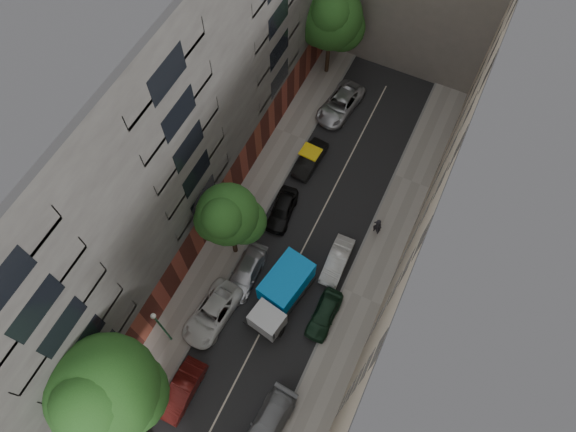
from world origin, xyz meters
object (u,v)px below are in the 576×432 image
Objects in this scene: car_left_1 at (182,390)px; car_left_3 at (246,273)px; tree_far at (332,21)px; tarp_truck at (281,293)px; car_right_2 at (324,314)px; lamp_post at (160,325)px; car_right_3 at (337,261)px; car_right_1 at (268,424)px; car_left_6 at (340,104)px; tree_mid at (228,217)px; car_left_2 at (212,313)px; pedestrian at (377,226)px; tree_near at (105,393)px; car_left_5 at (310,159)px; car_left_4 at (282,209)px.

car_left_1 reaches higher than car_left_3.
car_left_3 is 0.52× the size of tree_far.
car_right_2 is at bearing 12.92° from tarp_truck.
car_right_3 is at bearing 51.44° from lamp_post.
car_right_1 is at bearing 5.03° from car_left_1.
car_right_2 is (6.40, -18.02, -0.07)m from car_left_6.
car_right_1 is 13.64m from tree_mid.
lamp_post is at bearing 170.98° from car_right_1.
car_left_2 is at bearing 149.45° from car_right_1.
tree_far reaches higher than car_right_1.
pedestrian reaches higher than car_right_1.
car_right_1 is 0.55× the size of tree_far.
car_left_1 is 0.42× the size of tree_near.
car_left_2 is at bearing 56.22° from lamp_post.
car_right_3 is at bearing 18.58° from tree_mid.
car_left_6 is at bearing 109.97° from car_right_3.
car_right_1 is at bearing 98.52° from pedestrian.
car_right_2 reaches higher than car_left_5.
car_left_3 is 2.43× the size of pedestrian.
tree_mid reaches higher than pedestrian.
tree_mid reaches higher than lamp_post.
car_right_3 is (5.68, 3.80, 0.01)m from car_left_3.
car_left_4 is at bearing 89.87° from car_left_2.
tree_mid is at bearing 98.59° from car_left_1.
tree_mid is at bearing -163.51° from car_right_3.
car_right_3 is (5.60, -13.82, -0.08)m from car_left_6.
car_left_4 is 1.01× the size of car_left_5.
car_right_3 is 4.17m from pedestrian.
car_left_1 is at bearing -115.39° from car_right_3.
car_left_1 is 15.12m from car_left_4.
tarp_truck is 7.22m from car_left_4.
car_left_1 is at bearing -82.45° from car_left_6.
car_left_6 is (0.00, 11.70, 0.05)m from car_left_4.
tarp_truck is 1.19× the size of car_left_2.
tree_near is at bearing -84.24° from lamp_post.
car_right_3 is at bearing 70.20° from tarp_truck.
car_left_6 is 1.36× the size of car_right_2.
car_left_2 is 8.40m from car_right_1.
car_right_2 is at bearing 92.20° from car_right_1.
tree_near reaches higher than tree_far.
pedestrian is (9.00, 6.24, -4.76)m from tree_mid.
car_left_1 is 0.52× the size of tree_mid.
car_left_5 is at bearing 81.56° from lamp_post.
tarp_truck is 3.29× the size of pedestrian.
tree_mid is 4.38× the size of pedestrian.
car_left_5 is (0.08, 11.20, 0.01)m from car_left_3.
pedestrian reaches higher than car_left_5.
tree_near is (-2.05, -11.50, 6.38)m from car_left_3.
tarp_truck is 3.32m from car_left_3.
tree_near is 22.09m from pedestrian.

